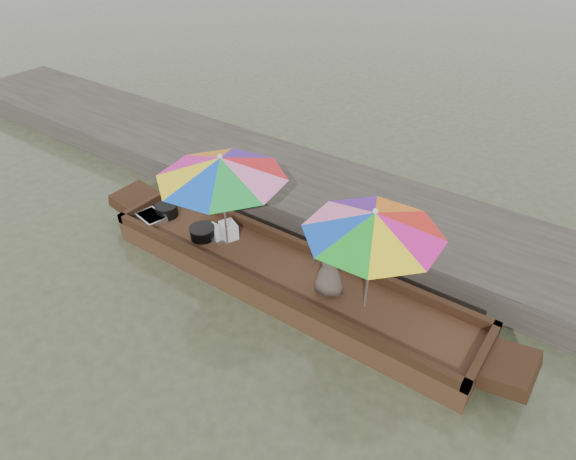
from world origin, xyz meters
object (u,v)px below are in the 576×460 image
Objects in this scene: cooking_pot at (167,210)px; tray_crayfish at (151,218)px; vendor at (331,260)px; boat_hull at (284,279)px; supply_bag at (229,230)px; umbrella_stern at (370,261)px; tray_scallop at (215,233)px; charcoal_grill at (202,233)px; umbrella_bow at (224,202)px.

cooking_pot is 0.28m from tray_crayfish.
tray_crayfish is 3.41m from vendor.
boat_hull is 5.30× the size of vendor.
umbrella_stern is at bearing -3.44° from supply_bag.
tray_scallop reaches higher than boat_hull.
vendor is at bearing 1.89° from charcoal_grill.
cooking_pot is at bearing -177.24° from tray_scallop.
tray_scallop is 0.82m from umbrella_bow.
umbrella_stern is (1.33, 0.00, 0.95)m from boat_hull.
umbrella_stern is at bearing 3.43° from tray_crayfish.
cooking_pot is 1.52m from umbrella_bow.
charcoal_grill is at bearing -142.00° from supply_bag.
umbrella_bow is (-1.10, 0.00, 0.95)m from boat_hull.
vendor is at bearing 3.47° from tray_crayfish.
umbrella_stern reaches higher than vendor.
vendor reaches higher than boat_hull.
charcoal_grill is (-1.52, -0.11, 0.27)m from boat_hull.
tray_crayfish is at bearing -176.57° from umbrella_stern.
vendor is 0.58× the size of umbrella_bow.
supply_bag reaches higher than tray_scallop.
umbrella_bow reaches higher than boat_hull.
umbrella_stern is (3.90, 0.23, 0.73)m from tray_crayfish.
cooking_pot is 1.04m from tray_scallop.
umbrella_bow is at bearing 9.01° from tray_crayfish.
boat_hull is 3.07× the size of umbrella_bow.
charcoal_grill reaches higher than tray_crayfish.
vendor is at bearing -2.19° from boat_hull.
boat_hull is 2.59m from tray_crayfish.
cooking_pot is 3.85m from umbrella_stern.
cooking_pot reaches higher than boat_hull.
charcoal_grill is 0.20× the size of umbrella_bow.
umbrella_stern reaches higher than tray_scallop.
vendor is 0.58m from umbrella_stern.
vendor reaches higher than tray_scallop.
supply_bag is (-1.19, 0.15, 0.30)m from boat_hull.
cooking_pot is 0.75× the size of tray_crayfish.
umbrella_bow reaches higher than supply_bag.
vendor is (1.98, -0.18, 0.43)m from supply_bag.
vendor is at bearing -0.92° from umbrella_bow.
tray_crayfish is at bearing -170.99° from umbrella_bow.
charcoal_grill is at bearing -176.00° from boat_hull.
umbrella_bow is at bearing 180.00° from umbrella_stern.
charcoal_grill is (-0.10, -0.17, 0.06)m from tray_scallop.
boat_hull is 2.47m from cooking_pot.
cooking_pot is at bearing 65.62° from tray_crayfish.
cooking_pot is 0.34× the size of vendor.
umbrella_stern reaches higher than supply_bag.
cooking_pot is (-2.46, 0.02, 0.27)m from boat_hull.
boat_hull is at bearing -18.68° from vendor.
cooking_pot is at bearing 179.74° from umbrella_stern.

